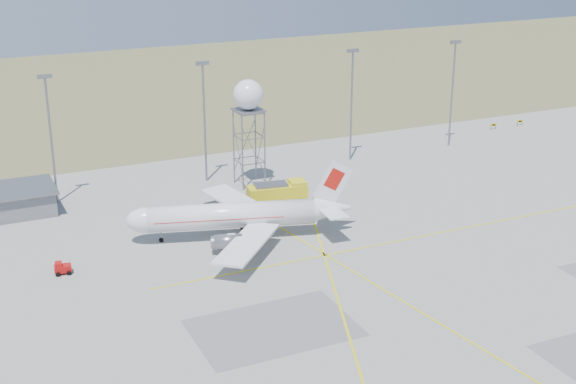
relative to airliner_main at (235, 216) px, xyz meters
name	(u,v)px	position (x,y,z in m)	size (l,w,h in m)	color
ground	(504,353)	(14.51, -40.70, -3.33)	(400.00, 400.00, 0.00)	#9D9E99
grass_strip	(147,89)	(14.51, 99.30, -3.32)	(400.00, 120.00, 0.03)	brown
mast_a	(50,129)	(-20.49, 25.30, 8.74)	(2.20, 0.50, 20.50)	slate
mast_b	(204,112)	(4.51, 25.30, 8.74)	(2.20, 0.50, 20.50)	slate
mast_c	(352,96)	(32.51, 25.30, 8.74)	(2.20, 0.50, 20.50)	slate
mast_d	(453,85)	(54.51, 25.30, 8.74)	(2.20, 0.50, 20.50)	slate
taxi_sign_near	(493,125)	(70.11, 31.30, -2.45)	(1.60, 0.17, 1.20)	black
taxi_sign_far	(520,121)	(77.11, 31.30, -2.45)	(1.60, 0.17, 1.20)	black
airliner_main	(235,216)	(0.00, 0.00, 0.00)	(31.48, 29.84, 10.88)	silver
radar_tower	(249,127)	(10.42, 20.27, 6.74)	(4.96, 4.96, 17.95)	slate
fire_truck	(279,194)	(11.01, 9.60, -1.55)	(9.63, 4.83, 3.71)	gold
baggage_tug	(63,269)	(-24.41, -1.60, -2.71)	(2.25, 1.89, 1.64)	#A90C0C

